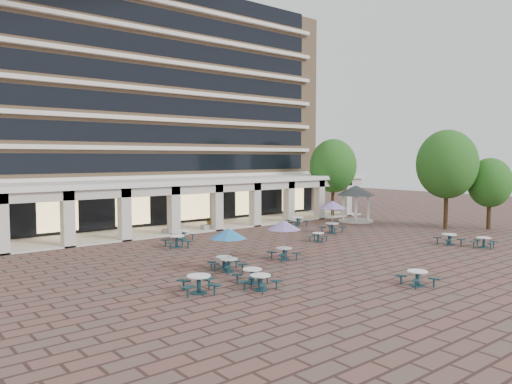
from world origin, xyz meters
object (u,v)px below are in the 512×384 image
Objects in this scene: planter_right at (210,225)px; gazebo at (356,194)px; picnic_table_1 at (261,281)px; picnic_table_2 at (417,277)px; picnic_table_0 at (199,282)px; planter_left at (172,229)px.

gazebo is at bearing -16.70° from planter_right.
picnic_table_2 reaches higher than picnic_table_1.
picnic_table_2 is (9.02, -5.65, -0.05)m from picnic_table_0.
planter_right is (11.58, 16.34, -0.01)m from picnic_table_0.
picnic_table_1 is at bearing 163.86° from picnic_table_2.
planter_right is at bearing 163.30° from gazebo.
picnic_table_2 is 22.03m from planter_left.
picnic_table_0 is at bearing -125.33° from planter_right.
picnic_table_0 is at bearing -115.68° from planter_left.
picnic_table_1 is at bearing -6.79° from picnic_table_0.
planter_right is (2.56, 22.00, 0.05)m from picnic_table_2.
picnic_table_1 is (2.55, -1.42, -0.06)m from picnic_table_0.
planter_right is at bearing 76.92° from picnic_table_0.
planter_left is at bearing 110.11° from picnic_table_2.
picnic_table_0 is 1.51× the size of planter_right.
planter_left reaches higher than picnic_table_1.
planter_left is at bearing 60.78° from picnic_table_1.
picnic_table_0 is 28.62m from gazebo.
gazebo is 2.53× the size of planter_left.
gazebo reaches higher than picnic_table_2.
picnic_table_1 is 1.26× the size of planter_left.
picnic_table_2 is at bearing -9.83° from picnic_table_0.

